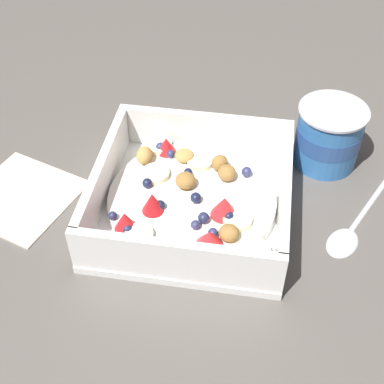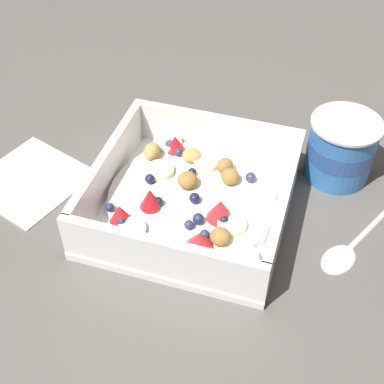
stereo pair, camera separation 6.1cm
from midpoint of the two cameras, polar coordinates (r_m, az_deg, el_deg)
name	(u,v)px [view 2 (the right image)]	position (r m, az deg, el deg)	size (l,w,h in m)	color
ground_plane	(184,209)	(0.63, 1.86, -1.96)	(2.40, 2.40, 0.00)	#56514C
fruit_bowl	(191,198)	(0.62, 2.76, -0.83)	(0.22, 0.22, 0.06)	white
spoon	(353,244)	(0.63, 19.38, -5.34)	(0.10, 0.16, 0.01)	silver
yogurt_cup	(341,149)	(0.68, 18.01, 4.28)	(0.08, 0.08, 0.08)	#3370B7
folded_napkin	(30,180)	(0.69, -14.37, 1.16)	(0.12, 0.12, 0.01)	silver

